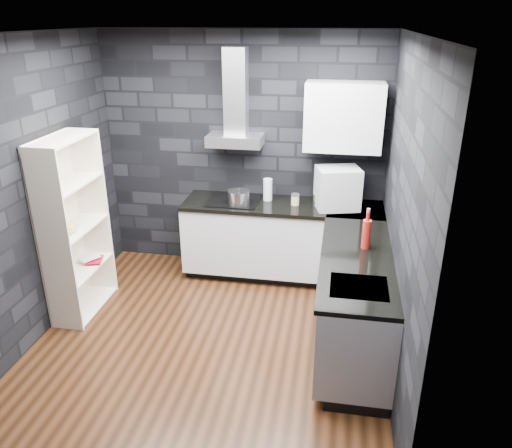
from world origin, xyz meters
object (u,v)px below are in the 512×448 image
(fruit_bowl, at_px, (68,229))
(storage_jar, at_px, (295,200))
(utensil_crock, at_px, (318,200))
(red_bottle, at_px, (366,234))
(glass_vase, at_px, (268,190))
(bookshelf, at_px, (75,228))
(pot, at_px, (239,198))
(appliance_garage, at_px, (338,188))

(fruit_bowl, bearing_deg, storage_jar, 28.90)
(utensil_crock, bearing_deg, red_bottle, -64.36)
(storage_jar, distance_m, utensil_crock, 0.24)
(glass_vase, height_order, utensil_crock, glass_vase)
(glass_vase, height_order, bookshelf, bookshelf)
(pot, distance_m, fruit_bowl, 1.78)
(pot, xyz_separation_m, storage_jar, (0.61, 0.11, -0.03))
(appliance_garage, distance_m, fruit_bowl, 2.75)
(glass_vase, relative_size, red_bottle, 0.92)
(pot, distance_m, bookshelf, 1.71)
(storage_jar, bearing_deg, pot, -169.87)
(glass_vase, distance_m, appliance_garage, 0.78)
(pot, xyz_separation_m, red_bottle, (1.33, -0.88, 0.05))
(utensil_crock, relative_size, red_bottle, 0.49)
(glass_vase, xyz_separation_m, utensil_crock, (0.56, -0.08, -0.06))
(glass_vase, height_order, fruit_bowl, glass_vase)
(utensil_crock, distance_m, red_bottle, 1.12)
(pot, xyz_separation_m, utensil_crock, (0.85, 0.13, -0.01))
(red_bottle, bearing_deg, bookshelf, -179.44)
(glass_vase, bearing_deg, appliance_garage, -9.19)
(storage_jar, bearing_deg, appliance_garage, -3.00)
(storage_jar, bearing_deg, fruit_bowl, -151.10)
(fruit_bowl, bearing_deg, glass_vase, 35.41)
(glass_vase, bearing_deg, red_bottle, -46.15)
(storage_jar, xyz_separation_m, appliance_garage, (0.45, -0.02, 0.17))
(storage_jar, bearing_deg, utensil_crock, 5.27)
(glass_vase, relative_size, utensil_crock, 1.86)
(red_bottle, relative_size, fruit_bowl, 1.33)
(pot, distance_m, storage_jar, 0.62)
(glass_vase, relative_size, fruit_bowl, 1.22)
(utensil_crock, bearing_deg, bookshelf, -155.72)
(appliance_garage, bearing_deg, utensil_crock, 151.87)
(appliance_garage, bearing_deg, red_bottle, -89.44)
(storage_jar, relative_size, fruit_bowl, 0.54)
(glass_vase, bearing_deg, fruit_bowl, -144.59)
(pot, xyz_separation_m, fruit_bowl, (-1.45, -1.03, -0.04))
(storage_jar, distance_m, red_bottle, 1.23)
(pot, relative_size, appliance_garage, 0.52)
(pot, xyz_separation_m, bookshelf, (-1.45, -0.91, -0.08))
(glass_vase, xyz_separation_m, bookshelf, (-1.74, -1.12, -0.12))
(red_bottle, bearing_deg, fruit_bowl, -176.96)
(pot, bearing_deg, utensil_crock, 8.75)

